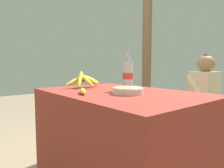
# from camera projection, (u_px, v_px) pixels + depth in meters

# --- Properties ---
(market_counter) EXTENTS (1.16, 0.78, 0.77)m
(market_counter) POSITION_uv_depth(u_px,v_px,m) (119.00, 146.00, 1.41)
(market_counter) COLOR maroon
(market_counter) RESTS_ON ground_plane
(banana_bunch_ripe) EXTENTS (0.20, 0.35, 0.15)m
(banana_bunch_ripe) POSITION_uv_depth(u_px,v_px,m) (85.00, 80.00, 1.62)
(banana_bunch_ripe) COLOR #4C381E
(banana_bunch_ripe) RESTS_ON market_counter
(serving_bowl) EXTENTS (0.19, 0.19, 0.04)m
(serving_bowl) POSITION_uv_depth(u_px,v_px,m) (128.00, 90.00, 1.25)
(serving_bowl) COLOR silver
(serving_bowl) RESTS_ON market_counter
(water_bottle) EXTENTS (0.08, 0.08, 0.28)m
(water_bottle) POSITION_uv_depth(u_px,v_px,m) (128.00, 75.00, 1.44)
(water_bottle) COLOR silver
(water_bottle) RESTS_ON market_counter
(loose_banana_front) EXTENTS (0.18, 0.12, 0.04)m
(loose_banana_front) POSITION_uv_depth(u_px,v_px,m) (83.00, 91.00, 1.26)
(loose_banana_front) COLOR yellow
(loose_banana_front) RESTS_ON market_counter
(wooden_bench) EXTENTS (1.57, 0.32, 0.43)m
(wooden_bench) POSITION_uv_depth(u_px,v_px,m) (203.00, 121.00, 2.15)
(wooden_bench) COLOR brown
(wooden_bench) RESTS_ON ground_plane
(seated_vendor) EXTENTS (0.41, 0.40, 1.07)m
(seated_vendor) POSITION_uv_depth(u_px,v_px,m) (200.00, 97.00, 2.12)
(seated_vendor) COLOR #232328
(seated_vendor) RESTS_ON ground_plane
(banana_bunch_green) EXTENTS (0.17, 0.26, 0.13)m
(banana_bunch_green) POSITION_uv_depth(u_px,v_px,m) (171.00, 104.00, 2.44)
(banana_bunch_green) COLOR #4C381E
(banana_bunch_green) RESTS_ON wooden_bench
(support_post_near) EXTENTS (0.14, 0.14, 2.28)m
(support_post_near) POSITION_uv_depth(u_px,v_px,m) (147.00, 53.00, 3.03)
(support_post_near) COLOR brown
(support_post_near) RESTS_ON ground_plane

